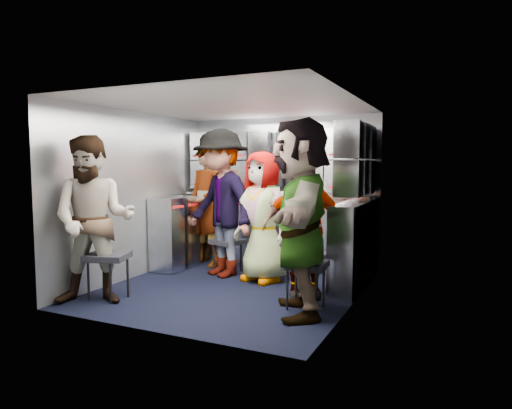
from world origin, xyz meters
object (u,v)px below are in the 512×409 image
at_px(attendant_standing, 206,206).
at_px(attendant_arc_a, 94,220).
at_px(attendant_arc_b, 221,203).
at_px(attendant_arc_e, 300,217).
at_px(attendant_arc_c, 263,217).
at_px(attendant_arc_d, 304,227).
at_px(jump_seat_mid_left, 228,243).
at_px(jump_seat_center, 268,243).
at_px(jump_seat_near_left, 108,259).
at_px(jump_seat_near_right, 306,267).
at_px(jump_seat_mid_right, 309,258).

height_order(attendant_standing, attendant_arc_a, attendant_arc_a).
distance_m(attendant_arc_b, attendant_arc_e, 1.75).
xyz_separation_m(attendant_standing, attendant_arc_c, (1.09, -0.48, -0.05)).
relative_size(attendant_arc_b, attendant_arc_d, 1.24).
xyz_separation_m(jump_seat_mid_left, attendant_arc_c, (0.60, -0.20, 0.40)).
distance_m(jump_seat_center, attendant_standing, 1.20).
bearing_deg(jump_seat_near_left, attendant_arc_d, 26.84).
bearing_deg(jump_seat_center, attendant_arc_c, -90.00).
bearing_deg(attendant_arc_a, jump_seat_center, 26.57).
height_order(jump_seat_near_right, attendant_arc_d, attendant_arc_d).
distance_m(attendant_arc_a, attendant_arc_e, 2.11).
relative_size(attendant_standing, attendant_arc_d, 1.12).
distance_m(jump_seat_mid_left, attendant_arc_a, 1.92).
bearing_deg(attendant_arc_b, attendant_arc_d, 6.65).
distance_m(attendant_arc_c, attendant_arc_d, 0.81).
bearing_deg(attendant_arc_d, jump_seat_mid_right, 67.85).
xyz_separation_m(jump_seat_near_left, attendant_arc_a, (-0.00, -0.18, 0.43)).
bearing_deg(attendant_arc_a, attendant_arc_c, 23.60).
distance_m(jump_seat_near_left, attendant_arc_d, 2.12).
bearing_deg(jump_seat_near_right, attendant_arc_b, 149.91).
bearing_deg(attendant_arc_b, jump_seat_mid_left, 116.09).
xyz_separation_m(jump_seat_mid_right, attendant_arc_c, (-0.68, 0.25, 0.41)).
xyz_separation_m(jump_seat_mid_left, attendant_standing, (-0.49, 0.28, 0.45)).
bearing_deg(attendant_standing, attendant_arc_e, -26.16).
bearing_deg(attendant_arc_c, attendant_arc_d, -15.01).
relative_size(jump_seat_center, attendant_arc_d, 0.33).
height_order(jump_seat_mid_right, attendant_arc_e, attendant_arc_e).
height_order(jump_seat_mid_left, attendant_arc_d, attendant_arc_d).
distance_m(jump_seat_mid_right, attendant_arc_c, 0.83).
bearing_deg(attendant_arc_c, attendant_arc_a, -109.92).
distance_m(jump_seat_mid_left, jump_seat_near_right, 1.75).
relative_size(attendant_arc_c, attendant_arc_e, 0.85).
height_order(jump_seat_center, attendant_standing, attendant_standing).
bearing_deg(jump_seat_near_right, jump_seat_near_left, -164.31).
height_order(attendant_arc_b, attendant_arc_d, attendant_arc_b).
relative_size(jump_seat_near_left, attendant_arc_a, 0.30).
distance_m(jump_seat_mid_right, attendant_arc_a, 2.33).
bearing_deg(attendant_arc_d, attendant_arc_c, 125.34).
bearing_deg(attendant_arc_e, attendant_arc_d, 171.02).
xyz_separation_m(jump_seat_near_right, attendant_arc_e, (0.00, -0.18, 0.52)).
relative_size(jump_seat_center, attendant_arc_c, 0.31).
bearing_deg(attendant_arc_c, jump_seat_near_right, -26.74).
bearing_deg(jump_seat_mid_left, attendant_standing, 150.30).
bearing_deg(attendant_arc_b, attendant_arc_e, -9.10).
height_order(jump_seat_center, attendant_arc_b, attendant_arc_b).
bearing_deg(attendant_arc_a, attendant_arc_d, 2.07).
bearing_deg(attendant_arc_c, jump_seat_mid_right, -2.92).
distance_m(jump_seat_mid_right, attendant_arc_b, 1.42).
bearing_deg(attendant_arc_c, jump_seat_near_left, -113.35).
distance_m(attendant_standing, attendant_arc_e, 2.42).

